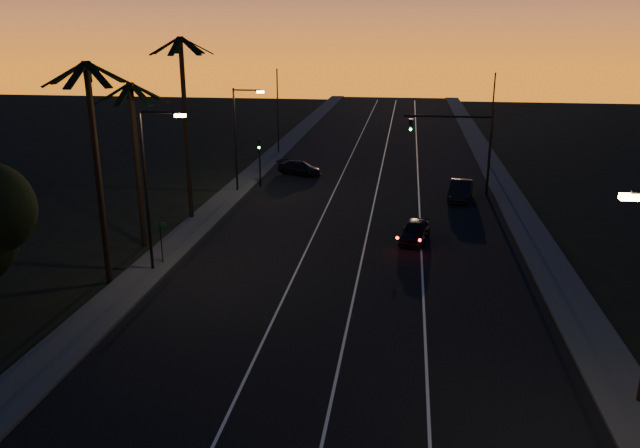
# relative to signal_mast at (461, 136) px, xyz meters

# --- Properties ---
(road) EXTENTS (20.00, 170.00, 0.01)m
(road) POSITION_rel_signal_mast_xyz_m (-7.14, -9.99, -4.78)
(road) COLOR black
(road) RESTS_ON ground
(sidewalk_left) EXTENTS (2.40, 170.00, 0.16)m
(sidewalk_left) POSITION_rel_signal_mast_xyz_m (-18.34, -9.99, -4.70)
(sidewalk_left) COLOR #343532
(sidewalk_left) RESTS_ON ground
(sidewalk_right) EXTENTS (2.40, 170.00, 0.16)m
(sidewalk_right) POSITION_rel_signal_mast_xyz_m (4.06, -9.99, -4.70)
(sidewalk_right) COLOR #343532
(sidewalk_right) RESTS_ON ground
(lane_stripe_left) EXTENTS (0.12, 160.00, 0.01)m
(lane_stripe_left) POSITION_rel_signal_mast_xyz_m (-10.14, -9.99, -4.76)
(lane_stripe_left) COLOR silver
(lane_stripe_left) RESTS_ON road
(lane_stripe_mid) EXTENTS (0.12, 160.00, 0.01)m
(lane_stripe_mid) POSITION_rel_signal_mast_xyz_m (-6.64, -9.99, -4.76)
(lane_stripe_mid) COLOR silver
(lane_stripe_mid) RESTS_ON road
(lane_stripe_right) EXTENTS (0.12, 160.00, 0.01)m
(lane_stripe_right) POSITION_rel_signal_mast_xyz_m (-3.14, -9.99, -4.76)
(lane_stripe_right) COLOR silver
(lane_stripe_right) RESTS_ON road
(palm_near) EXTENTS (4.25, 4.16, 11.53)m
(palm_near) POSITION_rel_signal_mast_xyz_m (-19.74, -21.99, 2.29)
(palm_near) COLOR black
(palm_near) RESTS_ON ground
(palm_mid) EXTENTS (4.25, 4.16, 10.03)m
(palm_mid) POSITION_rel_signal_mast_xyz_m (-20.34, -15.99, 1.47)
(palm_mid) COLOR black
(palm_mid) RESTS_ON ground
(palm_far) EXTENTS (4.25, 4.16, 12.53)m
(palm_far) POSITION_rel_signal_mast_xyz_m (-19.34, -9.99, 2.83)
(palm_far) COLOR black
(palm_far) RESTS_ON ground
(streetlight_left_near) EXTENTS (2.55, 0.26, 9.00)m
(streetlight_left_near) POSITION_rel_signal_mast_xyz_m (-17.84, -19.99, 0.54)
(streetlight_left_near) COLOR black
(streetlight_left_near) RESTS_ON ground
(streetlight_left_far) EXTENTS (2.55, 0.26, 8.50)m
(streetlight_left_far) POSITION_rel_signal_mast_xyz_m (-17.82, -1.99, 0.28)
(streetlight_left_far) COLOR black
(streetlight_left_far) RESTS_ON ground
(street_sign) EXTENTS (0.70, 0.06, 2.60)m
(street_sign) POSITION_rel_signal_mast_xyz_m (-17.94, -18.99, -3.13)
(street_sign) COLOR black
(street_sign) RESTS_ON ground
(signal_mast) EXTENTS (7.10, 0.41, 7.00)m
(signal_mast) POSITION_rel_signal_mast_xyz_m (0.00, 0.00, 0.00)
(signal_mast) COLOR black
(signal_mast) RESTS_ON ground
(signal_post) EXTENTS (0.28, 0.37, 4.20)m
(signal_post) POSITION_rel_signal_mast_xyz_m (-16.64, -0.01, -1.89)
(signal_post) COLOR black
(signal_post) RESTS_ON ground
(far_pole_left) EXTENTS (0.14, 0.14, 9.00)m
(far_pole_left) POSITION_rel_signal_mast_xyz_m (-18.14, 15.01, -0.28)
(far_pole_left) COLOR black
(far_pole_left) RESTS_ON ground
(far_pole_right) EXTENTS (0.14, 0.14, 9.00)m
(far_pole_right) POSITION_rel_signal_mast_xyz_m (3.86, 12.01, -0.28)
(far_pole_right) COLOR black
(far_pole_right) RESTS_ON ground
(lead_car) EXTENTS (2.29, 4.66, 1.36)m
(lead_car) POSITION_rel_signal_mast_xyz_m (-3.55, -12.75, -4.09)
(lead_car) COLOR black
(lead_car) RESTS_ON road
(right_car) EXTENTS (2.36, 4.83, 1.53)m
(right_car) POSITION_rel_signal_mast_xyz_m (0.08, -2.01, -4.01)
(right_car) COLOR black
(right_car) RESTS_ON road
(cross_car) EXTENTS (4.61, 3.34, 1.24)m
(cross_car) POSITION_rel_signal_mast_xyz_m (-14.08, 5.02, -4.15)
(cross_car) COLOR black
(cross_car) RESTS_ON road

